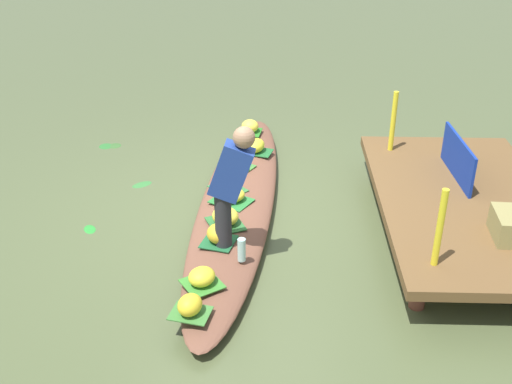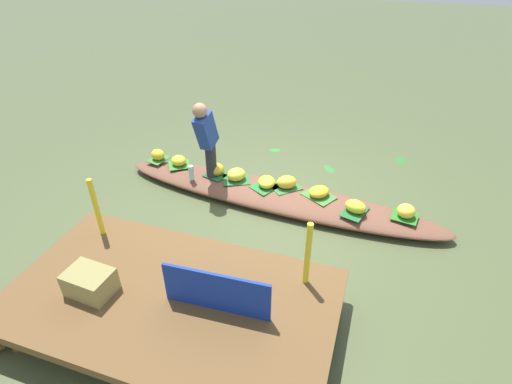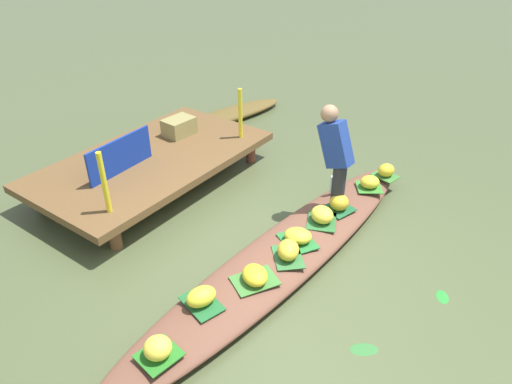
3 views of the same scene
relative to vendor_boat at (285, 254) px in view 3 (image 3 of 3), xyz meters
The scene contains 30 objects.
canal_water 0.10m from the vendor_boat, ahead, with size 40.00×40.00×0.00m, color #4C5734.
dock_platform 2.44m from the vendor_boat, 81.14° to the left, with size 3.20×1.80×0.40m.
vendor_boat is the anchor object (origin of this frame).
moored_boat 4.05m from the vendor_boat, 46.66° to the left, with size 2.22×0.52×0.18m, color brown.
leaf_mat_0 0.20m from the vendor_boat, 19.78° to the right, with size 0.42×0.32×0.01m, color #277332.
banana_bunch_0 0.24m from the vendor_boat, 19.78° to the right, with size 0.30×0.25×0.14m, color yellow.
leaf_mat_1 1.16m from the vendor_boat, behind, with size 0.40×0.27×0.01m, color #20612E.
banana_bunch_1 1.17m from the vendor_boat, behind, with size 0.29×0.21×0.17m, color yellow.
leaf_mat_2 0.99m from the vendor_boat, ahead, with size 0.32×0.31×0.01m, color #1D5C31.
banana_bunch_2 1.00m from the vendor_boat, ahead, with size 0.23×0.24×0.19m, color gold.
leaf_mat_3 1.79m from the vendor_boat, behind, with size 0.32×0.30×0.01m, color #277622.
banana_bunch_3 1.79m from the vendor_boat, behind, with size 0.23×0.23×0.18m, color yellow.
leaf_mat_4 1.68m from the vendor_boat, ahead, with size 0.31×0.32×0.01m, color #39802D.
banana_bunch_4 1.68m from the vendor_boat, ahead, with size 0.22×0.25×0.15m, color yellow.
leaf_mat_5 0.63m from the vendor_boat, behind, with size 0.43×0.31×0.01m, color #3E7932.
banana_bunch_5 0.65m from the vendor_boat, behind, with size 0.31×0.24×0.14m, color gold.
leaf_mat_6 0.65m from the vendor_boat, ahead, with size 0.39×0.32×0.01m, color #2B6630.
banana_bunch_6 0.67m from the vendor_boat, ahead, with size 0.28×0.25×0.18m, color yellow.
leaf_mat_7 0.20m from the vendor_boat, 139.23° to the right, with size 0.40×0.29×0.01m, color #326D35.
banana_bunch_7 0.26m from the vendor_boat, 139.23° to the right, with size 0.29×0.22×0.18m, color yellow.
leaf_mat_8 2.08m from the vendor_boat, ahead, with size 0.32×0.25×0.01m, color #3B7732.
banana_bunch_8 2.09m from the vendor_boat, ahead, with size 0.23×0.20×0.17m, color yellow.
vendor_person 1.31m from the vendor_boat, ahead, with size 0.21×0.45×1.23m.
water_bottle 1.30m from the vendor_boat, ahead, with size 0.08×0.08×0.23m, color #ABDAD8.
market_banner 2.46m from the vendor_boat, 93.01° to the left, with size 1.02×0.03×0.45m, color #133199.
railing_post_west 2.09m from the vendor_boat, 114.67° to the left, with size 0.06×0.06×0.73m, color yellow.
railing_post_east 2.48m from the vendor_boat, 48.81° to the left, with size 0.06×0.06×0.73m, color yellow.
produce_crate 2.85m from the vendor_boat, 66.69° to the left, with size 0.44×0.32×0.25m, color olive.
drifting_plant_0 1.62m from the vendor_boat, 73.65° to the right, with size 0.19×0.12×0.01m, color #288A2F.
drifting_plant_3 1.34m from the vendor_boat, 116.27° to the right, with size 0.25×0.14×0.01m, color #327334.
Camera 3 is at (-3.35, -2.02, 3.30)m, focal length 32.62 mm.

